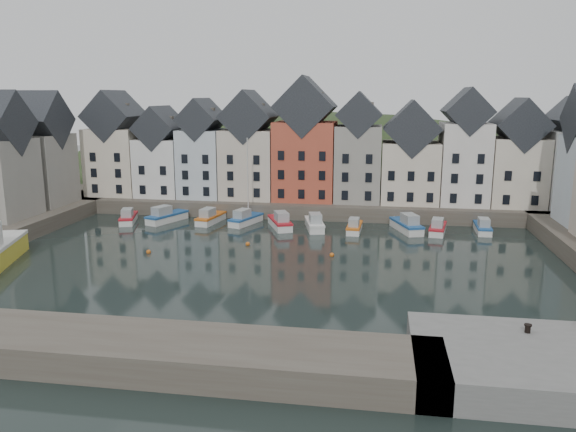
# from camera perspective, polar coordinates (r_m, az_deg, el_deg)

# --- Properties ---
(ground) EXTENTS (260.00, 260.00, 0.00)m
(ground) POSITION_cam_1_polar(r_m,az_deg,el_deg) (56.80, -2.01, -5.23)
(ground) COLOR black
(ground) RESTS_ON ground
(far_quay) EXTENTS (90.00, 16.00, 2.00)m
(far_quay) POSITION_cam_1_polar(r_m,az_deg,el_deg) (85.36, 1.86, 1.34)
(far_quay) COLOR #4C433A
(far_quay) RESTS_ON ground
(near_quay) EXTENTS (18.00, 10.00, 2.00)m
(near_quay) POSITION_cam_1_polar(r_m,az_deg,el_deg) (38.54, 26.24, -13.60)
(near_quay) COLOR #60605E
(near_quay) RESTS_ON ground
(near_wall) EXTENTS (50.00, 6.00, 2.00)m
(near_wall) POSITION_cam_1_polar(r_m,az_deg,el_deg) (40.60, -22.73, -11.97)
(near_wall) COLOR #4C433A
(near_wall) RESTS_ON ground
(hillside) EXTENTS (153.60, 70.40, 64.00)m
(hillside) POSITION_cam_1_polar(r_m,az_deg,el_deg) (115.11, 3.46, -5.57)
(hillside) COLOR #21371B
(hillside) RESTS_ON ground
(far_terrace) EXTENTS (72.37, 8.16, 17.78)m
(far_terrace) POSITION_cam_1_polar(r_m,az_deg,el_deg) (81.92, 3.96, 6.44)
(far_terrace) COLOR beige
(far_terrace) RESTS_ON far_quay
(left_terrace) EXTENTS (7.65, 17.00, 15.69)m
(left_terrace) POSITION_cam_1_polar(r_m,az_deg,el_deg) (81.73, -25.77, 5.26)
(left_terrace) COLOR gray
(left_terrace) RESTS_ON left_quay
(mooring_buoys) EXTENTS (20.50, 5.50, 0.50)m
(mooring_buoys) POSITION_cam_1_polar(r_m,az_deg,el_deg) (62.59, -4.67, -3.48)
(mooring_buoys) COLOR #CB6017
(mooring_buoys) RESTS_ON ground
(boat_a) EXTENTS (3.42, 6.13, 2.25)m
(boat_a) POSITION_cam_1_polar(r_m,az_deg,el_deg) (79.43, -15.92, -0.18)
(boat_a) COLOR silver
(boat_a) RESTS_ON ground
(boat_b) EXTENTS (4.40, 6.90, 2.54)m
(boat_b) POSITION_cam_1_polar(r_m,az_deg,el_deg) (78.58, -12.29, -0.05)
(boat_b) COLOR silver
(boat_b) RESTS_ON ground
(boat_c) EXTENTS (2.86, 6.38, 2.36)m
(boat_c) POSITION_cam_1_polar(r_m,az_deg,el_deg) (76.89, -7.91, -0.19)
(boat_c) COLOR silver
(boat_c) RESTS_ON ground
(boat_d) EXTENTS (3.83, 6.42, 11.74)m
(boat_d) POSITION_cam_1_polar(r_m,az_deg,el_deg) (75.61, -4.37, -0.27)
(boat_d) COLOR silver
(boat_d) RESTS_ON ground
(boat_e) EXTENTS (4.37, 6.82, 2.51)m
(boat_e) POSITION_cam_1_polar(r_m,az_deg,el_deg) (73.29, -0.79, -0.65)
(boat_e) COLOR silver
(boat_e) RESTS_ON ground
(boat_f) EXTENTS (3.37, 6.65, 2.44)m
(boat_f) POSITION_cam_1_polar(r_m,az_deg,el_deg) (72.64, 2.72, -0.79)
(boat_f) COLOR silver
(boat_f) RESTS_ON ground
(boat_g) EXTENTS (1.93, 5.49, 2.08)m
(boat_g) POSITION_cam_1_polar(r_m,az_deg,el_deg) (71.66, 6.75, -1.13)
(boat_g) COLOR silver
(boat_g) RESTS_ON ground
(boat_h) EXTENTS (4.26, 7.13, 2.62)m
(boat_h) POSITION_cam_1_polar(r_m,az_deg,el_deg) (73.05, 11.99, -0.93)
(boat_h) COLOR silver
(boat_h) RESTS_ON ground
(boat_i) EXTENTS (2.77, 6.01, 2.22)m
(boat_i) POSITION_cam_1_polar(r_m,az_deg,el_deg) (72.92, 14.97, -1.20)
(boat_i) COLOR silver
(boat_i) RESTS_ON ground
(boat_j) EXTENTS (1.96, 5.66, 2.15)m
(boat_j) POSITION_cam_1_polar(r_m,az_deg,el_deg) (75.06, 19.17, -1.11)
(boat_j) COLOR silver
(boat_j) RESTS_ON ground
(mooring_bollard) EXTENTS (0.48, 0.48, 0.56)m
(mooring_bollard) POSITION_cam_1_polar(r_m,az_deg,el_deg) (39.85, 23.18, -10.42)
(mooring_bollard) COLOR black
(mooring_bollard) RESTS_ON near_quay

